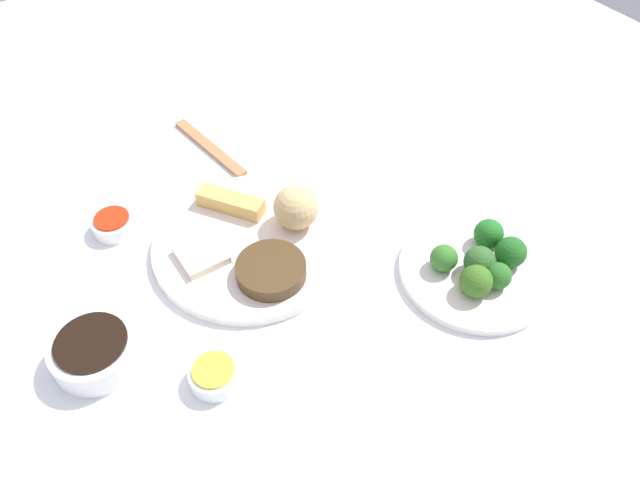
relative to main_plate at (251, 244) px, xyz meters
The scene contains 20 objects.
tabletop 0.05m from the main_plate, 99.90° to the left, with size 2.20×2.20×0.02m, color white.
main_plate is the anchor object (origin of this frame).
rice_scoop 0.09m from the main_plate, behind, with size 0.07×0.07×0.07m, color tan.
spring_roll 0.08m from the main_plate, 95.69° to the right, with size 0.11×0.03×0.03m, color tan.
crab_rangoon_wonton 0.08m from the main_plate, ahead, with size 0.07×0.07×0.01m, color beige.
stir_fry_heap 0.08m from the main_plate, 84.31° to the left, with size 0.10×0.10×0.02m, color #473119.
broccoli_plate 0.34m from the main_plate, 137.94° to the left, with size 0.22×0.22×0.01m, color white.
broccoli_floret_0 0.34m from the main_plate, 136.60° to the left, with size 0.05×0.05×0.05m, color #2F5D27.
broccoli_floret_1 0.34m from the main_plate, 130.18° to the left, with size 0.05×0.05×0.05m, color #37661E.
broccoli_floret_2 0.36m from the main_plate, 146.19° to the left, with size 0.04×0.04×0.04m, color #216822.
broccoli_floret_3 0.39m from the main_plate, 140.61° to the left, with size 0.05×0.05×0.05m, color #1F5D1F.
broccoli_floret_4 0.29m from the main_plate, 136.61° to the left, with size 0.04×0.04×0.04m, color #347227.
broccoli_floret_5 0.37m from the main_plate, 133.68° to the left, with size 0.04×0.04×0.04m, color #276321.
soy_sauce_bowl 0.27m from the main_plate, 14.57° to the left, with size 0.11×0.11×0.04m, color white.
soy_sauce_bowl_liquid 0.28m from the main_plate, 14.57° to the left, with size 0.09×0.09×0.00m, color black.
sauce_ramekin_sweet_and_sour 0.22m from the main_plate, 42.29° to the right, with size 0.07×0.07×0.02m, color white.
sauce_ramekin_sweet_and_sour_liquid 0.22m from the main_plate, 42.29° to the right, with size 0.05×0.05×0.00m, color red.
sauce_ramekin_hot_mustard 0.23m from the main_plate, 50.37° to the left, with size 0.07×0.07×0.02m, color white.
sauce_ramekin_hot_mustard_liquid 0.23m from the main_plate, 50.37° to the left, with size 0.05×0.05×0.00m, color yellow.
chopsticks_pair 0.26m from the main_plate, 101.63° to the right, with size 0.20×0.02×0.01m, color #A97248.
Camera 1 is at (0.26, 0.55, 0.71)m, focal length 34.10 mm.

